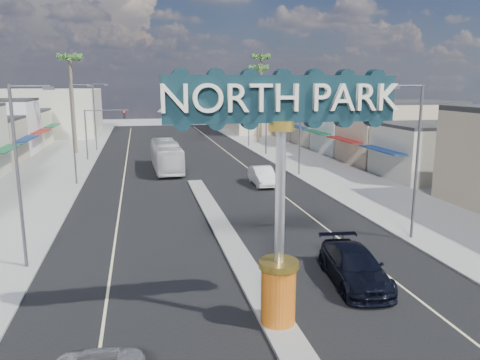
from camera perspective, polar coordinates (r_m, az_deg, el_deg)
name	(u,v)px	position (r m, az deg, el deg)	size (l,w,h in m)	color
ground	(193,180)	(44.80, -5.72, 0.03)	(160.00, 160.00, 0.00)	gray
road	(193,180)	(44.79, -5.72, 0.03)	(20.00, 120.00, 0.01)	black
median_island	(223,229)	(29.42, -2.14, -6.01)	(1.30, 30.00, 0.16)	gray
sidewalk_left	(37,186)	(45.46, -23.53, -0.66)	(8.00, 120.00, 0.12)	gray
sidewalk_right	(331,173)	(48.34, 11.00, 0.80)	(8.00, 120.00, 0.12)	gray
storefront_row_right	(364,130)	(63.81, 14.84, 5.91)	(12.00, 42.00, 6.00)	#B7B29E
backdrop_far_left	(39,112)	(90.39, -23.31, 7.59)	(20.00, 20.00, 8.00)	#B7B29E
backdrop_far_right	(279,109)	(92.72, 4.73, 8.57)	(20.00, 20.00, 8.00)	beige
gateway_sign	(281,173)	(16.61, 4.98, 0.88)	(8.20, 1.50, 9.15)	#BE540E
traffic_signal_left	(101,124)	(57.96, -16.54, 6.53)	(5.09, 0.45, 6.00)	#47474C
traffic_signal_right	(252,122)	(59.47, 1.52, 7.13)	(5.09, 0.45, 6.00)	#47474C
streetlight_l_near	(21,168)	(24.58, -25.16, 1.30)	(2.03, 0.22, 9.00)	#47474C
streetlight_l_mid	(75,129)	(44.14, -19.51, 5.90)	(2.03, 0.22, 9.00)	#47474C
streetlight_l_far	(96,113)	(65.96, -17.17, 7.76)	(2.03, 0.22, 9.00)	#47474C
streetlight_r_near	(415,154)	(28.39, 20.54, 2.93)	(2.03, 0.22, 9.00)	#47474C
streetlight_r_mid	(299,125)	(46.37, 7.15, 6.72)	(2.03, 0.22, 9.00)	#47474C
streetlight_r_far	(248,111)	(67.48, 0.94, 8.35)	(2.03, 0.22, 9.00)	#47474C
palm_left_far	(70,63)	(64.18, -20.02, 13.24)	(2.60, 2.60, 13.10)	brown
palm_right_mid	(258,72)	(71.87, 2.26, 12.97)	(2.60, 2.60, 12.10)	brown
palm_right_far	(261,62)	(78.24, 2.61, 14.17)	(2.60, 2.60, 14.10)	brown
suv_right	(354,266)	(22.41, 13.78, -10.18)	(2.27, 5.58, 1.62)	black
car_parked_right	(263,176)	(42.23, 2.77, 0.50)	(1.75, 5.03, 1.66)	silver
city_bus	(166,156)	(49.85, -8.96, 2.91)	(2.56, 10.95, 3.05)	silver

